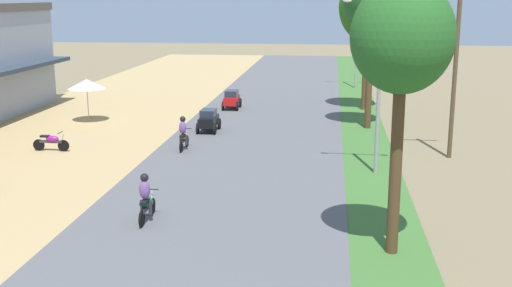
{
  "coord_description": "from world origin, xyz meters",
  "views": [
    {
      "loc": [
        3.84,
        -9.27,
        7.37
      ],
      "look_at": [
        0.91,
        15.49,
        1.55
      ],
      "focal_mm": 44.69,
      "sensor_mm": 36.0,
      "label": 1
    }
  ],
  "objects": [
    {
      "name": "median_tree_nearest",
      "position": [
        5.72,
        8.45,
        6.19
      ],
      "size": [
        2.83,
        2.83,
        7.78
      ],
      "color": "#4C351E",
      "rests_on": "median_strip"
    },
    {
      "name": "motorbike_ahead_second",
      "position": [
        -3.15,
        20.07,
        0.86
      ],
      "size": [
        0.54,
        1.8,
        1.66
      ],
      "color": "black",
      "rests_on": "road_strip"
    },
    {
      "name": "utility_pole_near",
      "position": [
        9.39,
        20.29,
        4.5
      ],
      "size": [
        1.8,
        0.2,
        8.62
      ],
      "color": "brown",
      "rests_on": "ground"
    },
    {
      "name": "car_hatchback_red",
      "position": [
        -2.61,
        31.59,
        0.75
      ],
      "size": [
        1.04,
        2.0,
        1.23
      ],
      "color": "red",
      "rests_on": "road_strip"
    },
    {
      "name": "motorbike_foreground_rider",
      "position": [
        -2.09,
        10.11,
        0.86
      ],
      "size": [
        0.54,
        1.8,
        1.66
      ],
      "color": "black",
      "rests_on": "road_strip"
    },
    {
      "name": "streetlamp_near",
      "position": [
        5.8,
        17.01,
        4.31
      ],
      "size": [
        3.16,
        0.2,
        7.33
      ],
      "color": "gray",
      "rests_on": "median_strip"
    },
    {
      "name": "parked_motorbike_fourth",
      "position": [
        -9.41,
        19.11,
        0.55
      ],
      "size": [
        1.8,
        0.54,
        0.94
      ],
      "color": "black",
      "rests_on": "dirt_shoulder"
    },
    {
      "name": "vendor_umbrella",
      "position": [
        -10.35,
        26.33,
        2.31
      ],
      "size": [
        2.2,
        2.2,
        2.52
      ],
      "color": "#99999E",
      "rests_on": "dirt_shoulder"
    },
    {
      "name": "median_tree_third",
      "position": [
        5.96,
        32.47,
        6.63
      ],
      "size": [
        3.52,
        3.52,
        8.76
      ],
      "color": "#4C351E",
      "rests_on": "median_strip"
    },
    {
      "name": "car_hatchback_black",
      "position": [
        -2.76,
        24.37,
        0.75
      ],
      "size": [
        1.04,
        2.0,
        1.23
      ],
      "color": "black",
      "rests_on": "road_strip"
    },
    {
      "name": "streetlamp_mid",
      "position": [
        5.8,
        42.41,
        4.73
      ],
      "size": [
        3.16,
        0.2,
        8.14
      ],
      "color": "gray",
      "rests_on": "median_strip"
    }
  ]
}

